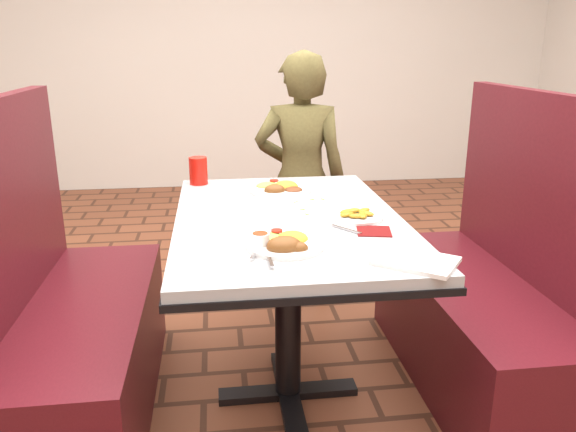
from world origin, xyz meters
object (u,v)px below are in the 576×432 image
object	(u,v)px
booth_bench_left	(71,335)
far_dinner_plate	(280,186)
near_dinner_plate	(284,239)
plantain_plate	(357,216)
red_tumbler	(198,171)
dining_table	(288,241)
diner_person	(301,180)
booth_bench_right	(486,309)

from	to	relation	value
booth_bench_left	far_dinner_plate	size ratio (longest dim) A/B	4.75
near_dinner_plate	booth_bench_left	bearing A→B (deg)	156.75
far_dinner_plate	plantain_plate	distance (m)	0.47
far_dinner_plate	red_tumbler	world-z (taller)	red_tumbler
dining_table	booth_bench_left	distance (m)	0.86
dining_table	booth_bench_left	bearing A→B (deg)	180.00
dining_table	red_tumbler	world-z (taller)	red_tumbler
near_dinner_plate	diner_person	bearing A→B (deg)	78.91
dining_table	plantain_plate	distance (m)	0.27
near_dinner_plate	far_dinner_plate	bearing A→B (deg)	84.23
diner_person	near_dinner_plate	xyz separation A→B (m)	(-0.24, -1.23, 0.12)
dining_table	diner_person	distance (m)	0.93
booth_bench_left	booth_bench_right	world-z (taller)	same
far_dinner_plate	red_tumbler	distance (m)	0.39
dining_table	far_dinner_plate	distance (m)	0.37
dining_table	booth_bench_right	distance (m)	0.86
far_dinner_plate	red_tumbler	xyz separation A→B (m)	(-0.34, 0.18, 0.04)
plantain_plate	booth_bench_right	bearing A→B (deg)	6.57
diner_person	near_dinner_plate	bearing A→B (deg)	89.11
plantain_plate	red_tumbler	bearing A→B (deg)	133.82
diner_person	red_tumbler	world-z (taller)	diner_person
dining_table	near_dinner_plate	bearing A→B (deg)	-99.84
booth_bench_right	far_dinner_plate	size ratio (longest dim) A/B	4.75
booth_bench_left	plantain_plate	distance (m)	1.13
far_dinner_plate	booth_bench_right	bearing A→B (deg)	-23.85
diner_person	far_dinner_plate	xyz separation A→B (m)	(-0.17, -0.56, 0.12)
booth_bench_right	far_dinner_plate	bearing A→B (deg)	156.15
booth_bench_left	plantain_plate	size ratio (longest dim) A/B	6.60
booth_bench_right	diner_person	bearing A→B (deg)	123.90
plantain_plate	diner_person	bearing A→B (deg)	93.10
far_dinner_plate	near_dinner_plate	bearing A→B (deg)	-95.77
near_dinner_plate	far_dinner_plate	distance (m)	0.67
dining_table	diner_person	size ratio (longest dim) A/B	0.92
booth_bench_left	near_dinner_plate	bearing A→B (deg)	-23.25
dining_table	near_dinner_plate	xyz separation A→B (m)	(-0.06, -0.32, 0.12)
booth_bench_right	near_dinner_plate	xyz separation A→B (m)	(-0.85, -0.32, 0.45)
diner_person	red_tumbler	bearing A→B (deg)	47.06
dining_table	booth_bench_right	bearing A→B (deg)	0.00
diner_person	far_dinner_plate	bearing A→B (deg)	83.06
booth_bench_right	near_dinner_plate	bearing A→B (deg)	-159.50
booth_bench_left	red_tumbler	size ratio (longest dim) A/B	10.09
diner_person	red_tumbler	xyz separation A→B (m)	(-0.51, -0.39, 0.15)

